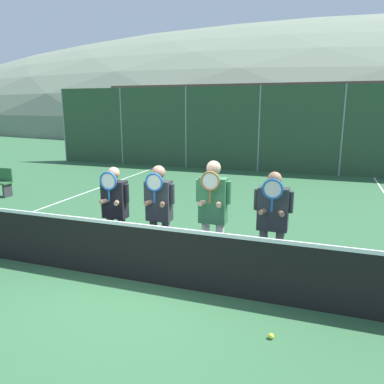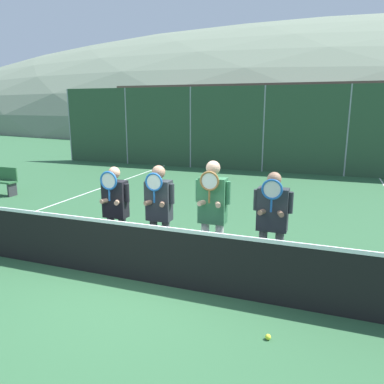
% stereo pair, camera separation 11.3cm
% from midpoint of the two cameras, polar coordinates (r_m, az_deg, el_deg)
% --- Properties ---
extents(ground_plane, '(120.00, 120.00, 0.00)m').
position_cam_midpoint_polar(ground_plane, '(6.06, -8.16, -13.37)').
color(ground_plane, '#2D5B38').
extents(hill_distant, '(137.74, 76.52, 26.78)m').
position_cam_midpoint_polar(hill_distant, '(62.52, 17.07, 9.94)').
color(hill_distant, slate).
rests_on(hill_distant, ground_plane).
extents(clubhouse_building, '(18.69, 5.50, 3.88)m').
position_cam_midpoint_polar(clubhouse_building, '(23.72, 11.67, 10.97)').
color(clubhouse_building, beige).
rests_on(clubhouse_building, ground_plane).
extents(fence_back, '(19.29, 0.06, 3.49)m').
position_cam_midpoint_polar(fence_back, '(15.82, 9.97, 9.39)').
color(fence_back, gray).
rests_on(fence_back, ground_plane).
extents(tennis_net, '(12.02, 0.09, 1.04)m').
position_cam_midpoint_polar(tennis_net, '(5.86, -8.31, -9.10)').
color(tennis_net, gray).
rests_on(tennis_net, ground_plane).
extents(court_line_left_sideline, '(0.05, 16.00, 0.01)m').
position_cam_midpoint_polar(court_line_left_sideline, '(10.84, -22.12, -2.30)').
color(court_line_left_sideline, white).
rests_on(court_line_left_sideline, ground_plane).
extents(player_leftmost, '(0.55, 0.34, 1.68)m').
position_cam_midpoint_polar(player_leftmost, '(6.54, -12.15, -2.26)').
color(player_leftmost, '#56565B').
rests_on(player_leftmost, ground_plane).
extents(player_center_left, '(0.54, 0.34, 1.75)m').
position_cam_midpoint_polar(player_center_left, '(6.15, -5.56, -2.55)').
color(player_center_left, '#56565B').
rests_on(player_center_left, ground_plane).
extents(player_center_right, '(0.56, 0.34, 1.87)m').
position_cam_midpoint_polar(player_center_right, '(5.81, 2.65, -2.70)').
color(player_center_right, white).
rests_on(player_center_right, ground_plane).
extents(player_rightmost, '(0.59, 0.34, 1.73)m').
position_cam_midpoint_polar(player_rightmost, '(5.80, 11.63, -3.79)').
color(player_rightmost, '#56565B').
rests_on(player_rightmost, ground_plane).
extents(car_far_left, '(4.45, 1.99, 1.78)m').
position_cam_midpoint_polar(car_far_left, '(20.26, -5.39, 7.89)').
color(car_far_left, '#285638').
rests_on(car_far_left, ground_plane).
extents(car_left_of_center, '(4.08, 2.01, 1.88)m').
position_cam_midpoint_polar(car_left_of_center, '(19.07, 9.12, 7.60)').
color(car_left_of_center, '#285638').
rests_on(car_left_of_center, ground_plane).
extents(car_center, '(4.11, 1.93, 1.73)m').
position_cam_midpoint_polar(car_center, '(18.50, 24.05, 6.29)').
color(car_center, '#285638').
rests_on(car_center, ground_plane).
extents(tennis_ball_on_court, '(0.07, 0.07, 0.07)m').
position_cam_midpoint_polar(tennis_ball_on_court, '(4.80, 11.26, -20.73)').
color(tennis_ball_on_court, '#CCDB33').
rests_on(tennis_ball_on_court, ground_plane).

